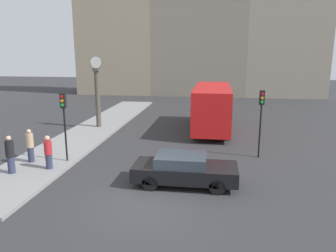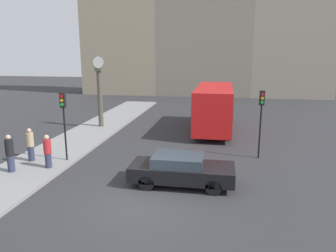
# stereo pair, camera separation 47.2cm
# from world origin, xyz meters

# --- Properties ---
(ground_plane) EXTENTS (120.00, 120.00, 0.00)m
(ground_plane) POSITION_xyz_m (0.00, 0.00, 0.00)
(ground_plane) COLOR #2D2D30
(sidewalk_corner) EXTENTS (3.39, 26.35, 0.15)m
(sidewalk_corner) POSITION_xyz_m (-6.19, 11.18, 0.07)
(sidewalk_corner) COLOR gray
(sidewalk_corner) RESTS_ON ground_plane
(building_row) EXTENTS (31.74, 5.00, 18.66)m
(building_row) POSITION_xyz_m (-0.11, 32.77, 8.48)
(building_row) COLOR gray
(building_row) RESTS_ON ground_plane
(sedan_car) EXTENTS (4.43, 1.84, 1.34)m
(sedan_car) POSITION_xyz_m (1.27, 2.08, 0.69)
(sedan_car) COLOR black
(sedan_car) RESTS_ON ground_plane
(bus_distant) EXTENTS (2.52, 7.97, 3.18)m
(bus_distant) POSITION_xyz_m (2.27, 12.45, 1.80)
(bus_distant) COLOR red
(bus_distant) RESTS_ON ground_plane
(traffic_light_near) EXTENTS (0.26, 0.24, 3.50)m
(traffic_light_near) POSITION_xyz_m (-4.95, 3.96, 2.66)
(traffic_light_near) COLOR black
(traffic_light_near) RESTS_ON sidewalk_corner
(traffic_light_far) EXTENTS (0.26, 0.24, 3.65)m
(traffic_light_far) POSITION_xyz_m (4.91, 6.42, 2.62)
(traffic_light_far) COLOR black
(traffic_light_far) RESTS_ON ground_plane
(street_clock) EXTENTS (0.90, 0.46, 5.18)m
(street_clock) POSITION_xyz_m (-6.08, 11.76, 2.65)
(street_clock) COLOR #4C473D
(street_clock) RESTS_ON sidewalk_corner
(pedestrian_black_jacket) EXTENTS (0.38, 0.38, 1.77)m
(pedestrian_black_jacket) POSITION_xyz_m (-6.69, 1.93, 1.03)
(pedestrian_black_jacket) COLOR #2D334C
(pedestrian_black_jacket) RESTS_ON sidewalk_corner
(pedestrian_red_top) EXTENTS (0.36, 0.36, 1.62)m
(pedestrian_red_top) POSITION_xyz_m (-5.27, 2.73, 0.96)
(pedestrian_red_top) COLOR #2D334C
(pedestrian_red_top) RESTS_ON sidewalk_corner
(pedestrian_tan_coat) EXTENTS (0.36, 0.36, 1.70)m
(pedestrian_tan_coat) POSITION_xyz_m (-6.66, 3.53, 1.00)
(pedestrian_tan_coat) COLOR #2D334C
(pedestrian_tan_coat) RESTS_ON sidewalk_corner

